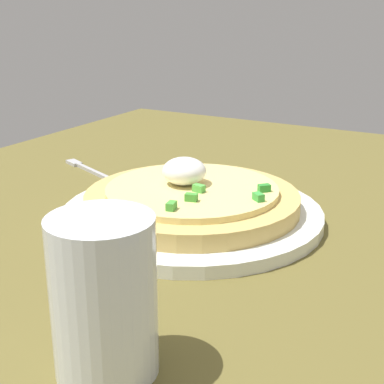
{
  "coord_description": "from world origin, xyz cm",
  "views": [
    {
      "loc": [
        -51.88,
        -34.57,
        26.14
      ],
      "look_at": [
        0.57,
        -5.18,
        5.66
      ],
      "focal_mm": 53.05,
      "sensor_mm": 36.0,
      "label": 1
    }
  ],
  "objects_px": {
    "plate": "(192,214)",
    "fork": "(85,168)",
    "cup_near": "(104,306)",
    "pizza": "(192,197)"
  },
  "relations": [
    {
      "from": "plate",
      "to": "fork",
      "type": "relative_size",
      "value": 2.57
    },
    {
      "from": "plate",
      "to": "cup_near",
      "type": "relative_size",
      "value": 2.67
    },
    {
      "from": "pizza",
      "to": "cup_near",
      "type": "xyz_separation_m",
      "value": [
        -0.27,
        -0.08,
        0.02
      ]
    },
    {
      "from": "fork",
      "to": "pizza",
      "type": "bearing_deg",
      "value": 179.77
    },
    {
      "from": "pizza",
      "to": "fork",
      "type": "distance_m",
      "value": 0.26
    },
    {
      "from": "cup_near",
      "to": "fork",
      "type": "height_order",
      "value": "cup_near"
    },
    {
      "from": "pizza",
      "to": "fork",
      "type": "bearing_deg",
      "value": 67.26
    },
    {
      "from": "plate",
      "to": "cup_near",
      "type": "height_order",
      "value": "cup_near"
    },
    {
      "from": "cup_near",
      "to": "fork",
      "type": "relative_size",
      "value": 0.96
    },
    {
      "from": "pizza",
      "to": "fork",
      "type": "xyz_separation_m",
      "value": [
        0.1,
        0.24,
        -0.02
      ]
    }
  ]
}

